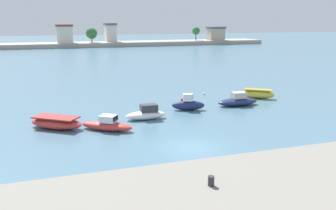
# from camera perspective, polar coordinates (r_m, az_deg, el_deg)

# --- Properties ---
(ground_plane) EXTENTS (400.00, 400.00, 0.00)m
(ground_plane) POSITION_cam_1_polar(r_m,az_deg,el_deg) (26.22, 3.84, -6.88)
(ground_plane) COLOR slate
(seawall_embankment) EXTENTS (68.11, 7.36, 1.66)m
(seawall_embankment) POSITION_cam_1_polar(r_m,az_deg,el_deg) (18.17, 15.49, -14.20)
(seawall_embankment) COLOR gray
(seawall_embankment) RESTS_ON ground
(mooring_bollard) EXTENTS (0.30, 0.30, 0.47)m
(mooring_bollard) POSITION_cam_1_polar(r_m,az_deg,el_deg) (16.88, 6.91, -11.98)
(mooring_bollard) COLOR #2D2D33
(mooring_bollard) RESTS_ON seawall_embankment
(moored_boat_0) EXTENTS (5.06, 4.38, 1.04)m
(moored_boat_0) POSITION_cam_1_polar(r_m,az_deg,el_deg) (32.07, -17.46, -2.71)
(moored_boat_0) COLOR #C63833
(moored_boat_0) RESTS_ON ground
(moored_boat_1) EXTENTS (4.57, 3.79, 1.31)m
(moored_boat_1) POSITION_cam_1_polar(r_m,az_deg,el_deg) (30.54, -9.72, -3.15)
(moored_boat_1) COLOR #C63833
(moored_boat_1) RESTS_ON ground
(moored_boat_2) EXTENTS (3.82, 1.46, 1.41)m
(moored_boat_2) POSITION_cam_1_polar(r_m,az_deg,el_deg) (33.41, -3.52, -1.41)
(moored_boat_2) COLOR white
(moored_boat_2) RESTS_ON ground
(moored_boat_3) EXTENTS (3.54, 2.03, 1.72)m
(moored_boat_3) POSITION_cam_1_polar(r_m,az_deg,el_deg) (36.75, 3.26, 0.11)
(moored_boat_3) COLOR navy
(moored_boat_3) RESTS_ON ground
(moored_boat_4) EXTENTS (4.61, 1.79, 1.47)m
(moored_boat_4) POSITION_cam_1_polar(r_m,az_deg,el_deg) (39.43, 11.12, 0.65)
(moored_boat_4) COLOR navy
(moored_boat_4) RESTS_ON ground
(moored_boat_5) EXTENTS (3.91, 3.30, 1.09)m
(moored_boat_5) POSITION_cam_1_polar(r_m,az_deg,el_deg) (43.58, 14.15, 1.74)
(moored_boat_5) COLOR yellow
(moored_boat_5) RESTS_ON ground
(mooring_buoy_0) EXTENTS (0.38, 0.38, 0.38)m
(mooring_buoy_0) POSITION_cam_1_polar(r_m,az_deg,el_deg) (40.83, 2.29, 0.88)
(mooring_buoy_0) COLOR red
(mooring_buoy_0) RESTS_ON ground
(mooring_buoy_1) EXTENTS (0.27, 0.27, 0.27)m
(mooring_buoy_1) POSITION_cam_1_polar(r_m,az_deg,el_deg) (44.55, 5.81, 1.81)
(mooring_buoy_1) COLOR white
(mooring_buoy_1) RESTS_ON ground
(distant_shoreline) EXTENTS (136.17, 11.86, 7.91)m
(distant_shoreline) POSITION_cam_1_polar(r_m,az_deg,el_deg) (127.20, -13.74, 9.72)
(distant_shoreline) COLOR #9E998C
(distant_shoreline) RESTS_ON ground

